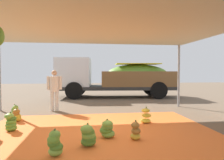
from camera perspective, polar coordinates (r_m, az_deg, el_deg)
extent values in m
plane|color=brown|center=(8.44, -4.98, -8.38)|extent=(40.00, 40.00, 0.00)
cube|color=orange|center=(5.52, -3.66, -14.06)|extent=(6.05, 4.25, 0.01)
cylinder|color=#9EA0A5|center=(9.53, 18.40, 1.16)|extent=(0.10, 0.10, 2.79)
cube|color=beige|center=(5.44, -3.74, 15.65)|extent=(8.00, 7.00, 0.06)
ellipsoid|color=gold|center=(4.80, 6.65, -15.54)|extent=(0.33, 0.33, 0.16)
ellipsoid|color=#996628|center=(4.74, 6.80, -14.13)|extent=(0.22, 0.22, 0.16)
ellipsoid|color=#996628|center=(4.71, 6.63, -12.62)|extent=(0.25, 0.25, 0.16)
cylinder|color=olive|center=(4.70, 6.76, -11.90)|extent=(0.04, 0.04, 0.12)
ellipsoid|color=#60932D|center=(7.65, -26.05, -8.97)|extent=(0.29, 0.29, 0.17)
ellipsoid|color=#477523|center=(7.65, -25.86, -8.48)|extent=(0.25, 0.25, 0.17)
ellipsoid|color=#60932D|center=(7.65, -25.86, -8.00)|extent=(0.24, 0.24, 0.17)
ellipsoid|color=#6B9E38|center=(7.65, -25.95, -7.52)|extent=(0.27, 0.27, 0.17)
ellipsoid|color=#75A83D|center=(7.60, -25.70, -7.09)|extent=(0.20, 0.20, 0.17)
cylinder|color=olive|center=(7.60, -25.87, -6.64)|extent=(0.04, 0.04, 0.12)
ellipsoid|color=#60932D|center=(6.04, -26.64, -12.08)|extent=(0.39, 0.39, 0.15)
ellipsoid|color=#60932D|center=(6.04, -26.75, -11.31)|extent=(0.39, 0.39, 0.15)
ellipsoid|color=#60932D|center=(6.03, -26.69, -10.57)|extent=(0.33, 0.33, 0.15)
ellipsoid|color=#477523|center=(6.03, -26.61, -9.79)|extent=(0.27, 0.27, 0.15)
ellipsoid|color=#75A83D|center=(5.99, -27.13, -9.11)|extent=(0.34, 0.34, 0.15)
cylinder|color=olive|center=(5.99, -26.84, -8.53)|extent=(0.04, 0.04, 0.12)
ellipsoid|color=gold|center=(6.33, 9.51, -11.33)|extent=(0.37, 0.37, 0.12)
ellipsoid|color=gold|center=(6.33, 9.77, -9.88)|extent=(0.30, 0.30, 0.12)
ellipsoid|color=gold|center=(6.29, 9.54, -8.53)|extent=(0.35, 0.35, 0.12)
cylinder|color=olive|center=(6.28, 9.71, -7.99)|extent=(0.04, 0.04, 0.12)
ellipsoid|color=#75A83D|center=(4.92, -1.12, -14.97)|extent=(0.40, 0.40, 0.18)
ellipsoid|color=#518428|center=(4.89, -1.73, -14.10)|extent=(0.41, 0.41, 0.18)
ellipsoid|color=#6B9E38|center=(4.87, -1.35, -13.19)|extent=(0.33, 0.33, 0.18)
ellipsoid|color=#75A83D|center=(4.82, -1.30, -12.36)|extent=(0.31, 0.31, 0.18)
cylinder|color=olive|center=(4.82, -1.36, -11.63)|extent=(0.04, 0.04, 0.12)
ellipsoid|color=#477523|center=(4.43, -6.70, -16.96)|extent=(0.44, 0.44, 0.18)
ellipsoid|color=#477523|center=(4.41, -6.50, -16.06)|extent=(0.43, 0.43, 0.18)
ellipsoid|color=#75A83D|center=(4.37, -6.64, -15.26)|extent=(0.39, 0.39, 0.18)
ellipsoid|color=#518428|center=(4.35, -6.81, -14.39)|extent=(0.33, 0.33, 0.18)
ellipsoid|color=#75A83D|center=(4.29, -7.20, -13.63)|extent=(0.36, 0.36, 0.18)
cylinder|color=olive|center=(4.31, -6.91, -12.75)|extent=(0.04, 0.04, 0.12)
ellipsoid|color=gold|center=(7.10, -25.30, -9.91)|extent=(0.36, 0.36, 0.15)
ellipsoid|color=gold|center=(7.10, -25.35, -9.23)|extent=(0.31, 0.31, 0.15)
ellipsoid|color=#996628|center=(7.07, -25.62, -8.63)|extent=(0.27, 0.27, 0.15)
ellipsoid|color=#996628|center=(7.03, -25.47, -8.02)|extent=(0.24, 0.24, 0.15)
cylinder|color=olive|center=(7.04, -25.52, -7.51)|extent=(0.04, 0.04, 0.12)
ellipsoid|color=#75A83D|center=(4.06, -15.73, -18.83)|extent=(0.36, 0.36, 0.18)
ellipsoid|color=#477523|center=(4.03, -15.51, -17.86)|extent=(0.35, 0.35, 0.18)
ellipsoid|color=#477523|center=(4.01, -16.15, -16.85)|extent=(0.28, 0.28, 0.18)
ellipsoid|color=#60932D|center=(3.96, -16.29, -15.94)|extent=(0.24, 0.24, 0.18)
ellipsoid|color=#6B9E38|center=(3.97, -15.93, -14.76)|extent=(0.27, 0.27, 0.18)
cylinder|color=olive|center=(3.94, -15.93, -14.01)|extent=(0.04, 0.04, 0.12)
cube|color=#2D2D2D|center=(12.58, 1.03, -2.11)|extent=(7.34, 2.85, 0.20)
cube|color=silver|center=(12.65, -10.72, 2.18)|extent=(2.18, 2.23, 1.70)
cube|color=#232D38|center=(12.85, -15.23, 3.66)|extent=(0.18, 1.79, 0.75)
cube|color=brown|center=(11.64, 8.06, 0.23)|extent=(4.43, 0.46, 0.90)
cube|color=brown|center=(13.77, 6.44, 0.54)|extent=(4.43, 0.46, 0.90)
cube|color=brown|center=(13.24, 16.54, 0.40)|extent=(0.27, 2.24, 0.90)
ellipsoid|color=#60932D|center=(12.70, 7.18, 1.40)|extent=(4.06, 2.21, 1.35)
cube|color=yellow|center=(12.70, 7.20, 4.53)|extent=(2.80, 1.93, 0.04)
cylinder|color=black|center=(11.67, -10.71, -2.98)|extent=(1.02, 0.37, 1.00)
cylinder|color=black|center=(13.69, -9.47, -2.21)|extent=(1.02, 0.37, 1.00)
cylinder|color=black|center=(11.98, 13.06, -2.87)|extent=(1.02, 0.37, 1.00)
cylinder|color=black|center=(13.95, 10.83, -2.14)|extent=(1.02, 0.37, 1.00)
cylinder|color=silver|center=(8.41, -16.59, -5.76)|extent=(0.15, 0.15, 0.79)
cylinder|color=silver|center=(8.38, -15.38, -5.77)|extent=(0.15, 0.15, 0.79)
cylinder|color=silver|center=(8.33, -16.04, -1.03)|extent=(0.36, 0.36, 0.60)
cylinder|color=silver|center=(8.37, -17.67, -0.81)|extent=(0.12, 0.12, 0.53)
cylinder|color=silver|center=(8.29, -14.41, -0.80)|extent=(0.12, 0.12, 0.53)
sphere|color=tan|center=(8.32, -16.07, 1.90)|extent=(0.21, 0.21, 0.21)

